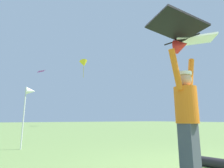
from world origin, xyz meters
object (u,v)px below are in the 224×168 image
object	(u,v)px
kite_flyer_person	(187,115)
marker_flag	(30,95)
spare_kite_bag	(213,162)
distant_kite_purple_mid_right	(41,71)
distant_kite_yellow_high_right	(84,64)
held_stunt_kite	(185,37)

from	to	relation	value
kite_flyer_person	marker_flag	world-z (taller)	kite_flyer_person
kite_flyer_person	spare_kite_bag	bearing A→B (deg)	13.79
kite_flyer_person	spare_kite_bag	xyz separation A→B (m)	(1.05, 0.26, -0.85)
marker_flag	spare_kite_bag	bearing A→B (deg)	-58.48
distant_kite_purple_mid_right	spare_kite_bag	size ratio (longest dim) A/B	1.22
distant_kite_yellow_high_right	distant_kite_purple_mid_right	distance (m)	5.78
spare_kite_bag	marker_flag	bearing A→B (deg)	121.52
held_stunt_kite	spare_kite_bag	xyz separation A→B (m)	(1.04, 0.32, -2.11)
distant_kite_yellow_high_right	distant_kite_purple_mid_right	world-z (taller)	distant_kite_yellow_high_right
held_stunt_kite	marker_flag	world-z (taller)	held_stunt_kite
kite_flyer_person	distant_kite_yellow_high_right	bearing A→B (deg)	69.99
distant_kite_purple_mid_right	marker_flag	xyz separation A→B (m)	(-3.80, -17.83, -5.42)
distant_kite_yellow_high_right	spare_kite_bag	size ratio (longest dim) A/B	2.62
distant_kite_purple_mid_right	spare_kite_bag	world-z (taller)	distant_kite_purple_mid_right
kite_flyer_person	held_stunt_kite	xyz separation A→B (m)	(0.01, -0.06, 1.26)
kite_flyer_person	spare_kite_bag	distance (m)	1.37
distant_kite_purple_mid_right	spare_kite_bag	bearing A→B (deg)	-93.12
kite_flyer_person	marker_flag	distance (m)	4.80
distant_kite_yellow_high_right	spare_kite_bag	distance (m)	23.40
held_stunt_kite	distant_kite_yellow_high_right	xyz separation A→B (m)	(7.64, 21.07, 6.44)
spare_kite_bag	distant_kite_yellow_high_right	bearing A→B (deg)	72.35
distant_kite_yellow_high_right	marker_flag	xyz separation A→B (m)	(-9.20, -16.52, -7.00)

